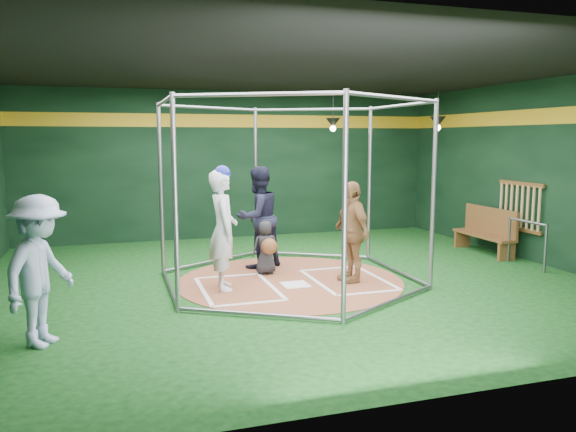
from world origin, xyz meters
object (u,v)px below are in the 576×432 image
object	(u,v)px
visitor_leopard	(351,232)
dugout_bench	(487,230)
umpire	(258,217)
batter_figure	(223,228)

from	to	relation	value
visitor_leopard	dugout_bench	bearing A→B (deg)	103.74
visitor_leopard	umpire	distance (m)	1.92
batter_figure	dugout_bench	size ratio (longest dim) A/B	1.19
visitor_leopard	dugout_bench	size ratio (longest dim) A/B	1.02
batter_figure	dugout_bench	bearing A→B (deg)	11.32
visitor_leopard	umpire	xyz separation A→B (m)	(-1.23, 1.46, 0.10)
batter_figure	visitor_leopard	size ratio (longest dim) A/B	1.17
visitor_leopard	umpire	bearing A→B (deg)	-145.77
visitor_leopard	umpire	size ratio (longest dim) A/B	0.90
batter_figure	visitor_leopard	xyz separation A→B (m)	(2.14, -0.14, -0.13)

